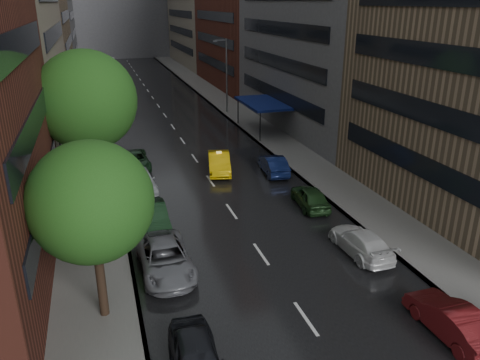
% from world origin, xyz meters
% --- Properties ---
extents(road, '(14.00, 140.00, 0.01)m').
position_xyz_m(road, '(0.00, 50.00, 0.01)').
color(road, black).
rests_on(road, ground).
extents(sidewalk_left, '(4.00, 140.00, 0.15)m').
position_xyz_m(sidewalk_left, '(-9.00, 50.00, 0.07)').
color(sidewalk_left, gray).
rests_on(sidewalk_left, ground).
extents(sidewalk_right, '(4.00, 140.00, 0.15)m').
position_xyz_m(sidewalk_right, '(9.00, 50.00, 0.07)').
color(sidewalk_right, gray).
rests_on(sidewalk_right, ground).
extents(tree_near, '(5.16, 5.16, 8.22)m').
position_xyz_m(tree_near, '(-8.60, 6.83, 5.62)').
color(tree_near, '#382619').
rests_on(tree_near, ground).
extents(tree_mid, '(6.61, 6.61, 10.54)m').
position_xyz_m(tree_mid, '(-8.60, 20.45, 7.22)').
color(tree_mid, '#382619').
rests_on(tree_mid, ground).
extents(tree_far, '(5.30, 5.30, 8.44)m').
position_xyz_m(tree_far, '(-8.60, 31.99, 5.77)').
color(tree_far, '#382619').
rests_on(tree_far, ground).
extents(taxi, '(2.69, 5.18, 1.63)m').
position_xyz_m(taxi, '(1.21, 23.85, 0.81)').
color(taxi, yellow).
rests_on(taxi, ground).
extents(parked_cars_left, '(2.70, 29.70, 1.61)m').
position_xyz_m(parked_cars_left, '(-5.40, 14.98, 0.77)').
color(parked_cars_left, black).
rests_on(parked_cars_left, ground).
extents(parked_cars_right, '(2.16, 25.65, 1.53)m').
position_xyz_m(parked_cars_right, '(5.40, 11.82, 0.74)').
color(parked_cars_right, maroon).
rests_on(parked_cars_right, ground).
extents(street_lamp_left, '(1.74, 0.22, 9.00)m').
position_xyz_m(street_lamp_left, '(-7.72, 30.00, 4.89)').
color(street_lamp_left, gray).
rests_on(street_lamp_left, sidewalk_left).
extents(street_lamp_right, '(1.74, 0.22, 9.00)m').
position_xyz_m(street_lamp_right, '(7.72, 45.00, 4.89)').
color(street_lamp_right, gray).
rests_on(street_lamp_right, sidewalk_right).
extents(awning, '(4.00, 8.00, 3.12)m').
position_xyz_m(awning, '(8.98, 35.00, 3.13)').
color(awning, navy).
rests_on(awning, sidewalk_right).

